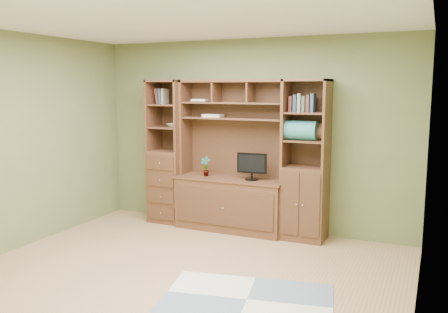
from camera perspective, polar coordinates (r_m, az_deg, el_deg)
The scene contains 11 objects.
room at distance 4.74m, azimuth -5.47°, elevation 0.45°, with size 4.60×4.10×2.64m.
center_hutch at distance 6.40m, azimuth 0.80°, elevation 0.04°, with size 1.54×0.53×2.05m, color #54311D.
left_tower at distance 6.89m, azimuth -6.70°, elevation 0.58°, with size 0.50×0.45×2.05m, color #54311D.
right_tower at distance 6.11m, azimuth 9.80°, elevation -0.48°, with size 0.55×0.45×2.05m, color #54311D.
rug at distance 4.57m, azimuth 2.76°, elevation -16.83°, with size 1.55×1.04×0.01m, color #A9AEAE.
monitor at distance 6.26m, azimuth 3.37°, elevation -0.60°, with size 0.41×0.18×0.50m, color black.
orchid at distance 6.55m, azimuth -2.23°, elevation -1.19°, with size 0.14×0.10×0.27m, color #A85538.
magazines at distance 6.56m, azimuth -1.33°, elevation 4.94°, with size 0.26×0.19×0.04m, color beige.
bowl at distance 6.80m, azimuth -6.03°, elevation 3.78°, with size 0.20×0.20×0.05m, color beige.
blanket_teal at distance 6.03m, azimuth 9.15°, elevation 3.12°, with size 0.42×0.24×0.24m, color #2F7C76.
blanket_red at distance 6.13m, azimuth 10.67°, elevation 3.00°, with size 0.37×0.21×0.21m, color brown.
Camera 1 is at (2.34, -4.07, 1.94)m, focal length 38.00 mm.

